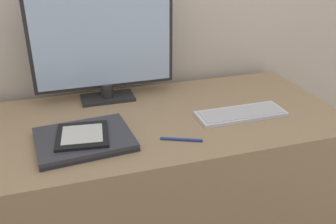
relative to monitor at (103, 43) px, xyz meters
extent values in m
cube|color=#997A56|center=(0.05, -0.22, -0.59)|extent=(1.52, 0.62, 0.72)
cube|color=#262626|center=(0.00, 0.00, -0.22)|extent=(0.21, 0.11, 0.01)
cylinder|color=#262626|center=(0.00, 0.00, -0.19)|extent=(0.05, 0.05, 0.05)
cube|color=#262626|center=(0.00, 0.00, 0.02)|extent=(0.54, 0.01, 0.39)
cube|color=#ADC6E5|center=(0.00, -0.01, 0.02)|extent=(0.51, 0.01, 0.36)
cube|color=silver|center=(0.44, -0.29, -0.22)|extent=(0.32, 0.12, 0.01)
cube|color=#B7B7BC|center=(0.44, -0.30, -0.21)|extent=(0.30, 0.10, 0.00)
cube|color=#232328|center=(-0.12, -0.32, -0.22)|extent=(0.31, 0.26, 0.01)
cube|color=#333338|center=(-0.12, -0.32, -0.21)|extent=(0.31, 0.26, 0.01)
cube|color=black|center=(-0.13, -0.33, -0.20)|extent=(0.18, 0.18, 0.01)
cube|color=beige|center=(-0.13, -0.33, -0.19)|extent=(0.14, 0.13, 0.00)
cylinder|color=navy|center=(0.17, -0.40, -0.22)|extent=(0.13, 0.06, 0.01)
camera|label=1|loc=(-0.18, -1.37, 0.37)|focal=40.00mm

